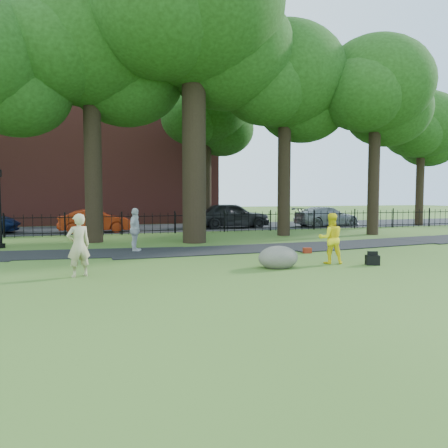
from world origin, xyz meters
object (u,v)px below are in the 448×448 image
object	(u,v)px
big_tree	(196,22)
woman	(79,245)
man	(331,238)
lamppost	(0,209)
boulder	(278,256)
red_sedan	(95,221)

from	to	relation	value
big_tree	woman	size ratio (longest dim) A/B	8.20
woman	man	xyz separation A→B (m)	(7.86, -0.02, -0.05)
big_tree	lamppost	xyz separation A→B (m)	(-8.44, 0.27, -8.48)
boulder	lamppost	bearing A→B (deg)	139.12
woman	boulder	size ratio (longest dim) A/B	1.38
red_sedan	woman	bearing A→B (deg)	178.90
red_sedan	big_tree	bearing A→B (deg)	-144.56
big_tree	lamppost	bearing A→B (deg)	178.15
woman	lamppost	xyz separation A→B (m)	(-3.33, 7.69, 0.79)
big_tree	red_sedan	distance (m)	12.44
red_sedan	lamppost	bearing A→B (deg)	149.88
big_tree	lamppost	world-z (taller)	big_tree
woman	boulder	world-z (taller)	woman
woman	man	world-z (taller)	woman
big_tree	lamppost	size ratio (longest dim) A/B	4.23
man	big_tree	bearing A→B (deg)	-53.33
man	lamppost	world-z (taller)	lamppost
man	boulder	distance (m)	2.05
big_tree	man	distance (m)	12.23
boulder	red_sedan	distance (m)	15.33
big_tree	boulder	xyz separation A→B (m)	(0.76, -7.70, -9.77)
man	red_sedan	world-z (taller)	man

